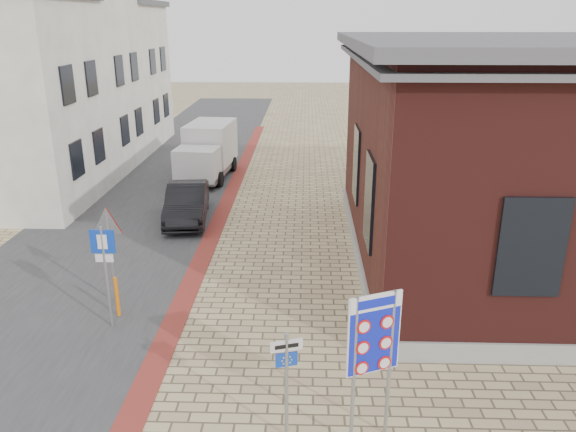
% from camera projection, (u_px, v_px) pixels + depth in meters
% --- Properties ---
extents(ground, '(120.00, 120.00, 0.00)m').
position_uv_depth(ground, '(242.00, 385.00, 11.80)').
color(ground, tan).
rests_on(ground, ground).
extents(road_strip, '(7.00, 60.00, 0.02)m').
position_uv_depth(road_strip, '(160.00, 184.00, 26.11)').
color(road_strip, '#38383A').
rests_on(road_strip, ground).
extents(curb_strip, '(0.60, 40.00, 0.02)m').
position_uv_depth(curb_strip, '(218.00, 222.00, 21.29)').
color(curb_strip, maroon).
rests_on(curb_strip, ground).
extents(brick_building, '(13.00, 13.00, 6.80)m').
position_uv_depth(brick_building, '(560.00, 152.00, 16.97)').
color(brick_building, gray).
rests_on(brick_building, ground).
extents(townhouse_mid, '(7.40, 6.40, 9.10)m').
position_uv_depth(townhouse_mid, '(57.00, 77.00, 27.60)').
color(townhouse_mid, beige).
rests_on(townhouse_mid, ground).
extents(townhouse_far, '(7.40, 6.40, 8.30)m').
position_uv_depth(townhouse_far, '(100.00, 74.00, 33.39)').
color(townhouse_far, beige).
rests_on(townhouse_far, ground).
extents(bike_rack, '(0.08, 1.80, 0.60)m').
position_uv_depth(bike_rack, '(359.00, 323.00, 13.71)').
color(bike_rack, slate).
rests_on(bike_rack, ground).
extents(sedan, '(1.93, 4.32, 1.38)m').
position_uv_depth(sedan, '(187.00, 203.00, 21.30)').
color(sedan, black).
rests_on(sedan, ground).
extents(box_truck, '(2.42, 5.04, 2.56)m').
position_uv_depth(box_truck, '(208.00, 151.00, 26.89)').
color(box_truck, slate).
rests_on(box_truck, ground).
extents(border_sign, '(0.95, 0.43, 2.95)m').
position_uv_depth(border_sign, '(374.00, 337.00, 9.61)').
color(border_sign, gray).
rests_on(border_sign, ground).
extents(essen_sign, '(0.57, 0.21, 2.16)m').
position_uv_depth(essen_sign, '(286.00, 371.00, 9.89)').
color(essen_sign, gray).
rests_on(essen_sign, ground).
extents(parking_sign, '(0.59, 0.07, 2.67)m').
position_uv_depth(parking_sign, '(105.00, 259.00, 13.44)').
color(parking_sign, gray).
rests_on(parking_sign, ground).
extents(yield_sign, '(0.95, 0.20, 2.68)m').
position_uv_depth(yield_sign, '(108.00, 232.00, 14.54)').
color(yield_sign, gray).
rests_on(yield_sign, ground).
extents(bollard, '(0.12, 0.12, 1.09)m').
position_uv_depth(bollard, '(117.00, 297.00, 14.37)').
color(bollard, orange).
rests_on(bollard, ground).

